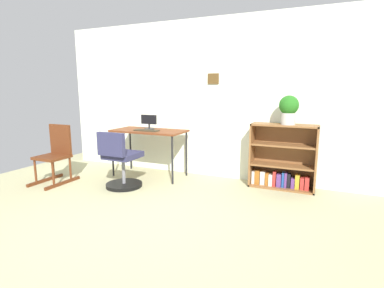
# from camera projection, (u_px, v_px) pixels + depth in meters

# --- Properties ---
(ground_plane) EXTENTS (6.24, 6.24, 0.00)m
(ground_plane) POSITION_uv_depth(u_px,v_px,m) (128.00, 226.00, 3.13)
(ground_plane) COLOR tan
(wall_back) EXTENTS (5.20, 0.12, 2.48)m
(wall_back) POSITION_uv_depth(u_px,v_px,m) (205.00, 99.00, 4.84)
(wall_back) COLOR silver
(wall_back) RESTS_ON ground_plane
(desk) EXTENTS (1.17, 0.57, 0.76)m
(desk) POSITION_uv_depth(u_px,v_px,m) (149.00, 134.00, 4.82)
(desk) COLOR brown
(desk) RESTS_ON ground_plane
(monitor) EXTENTS (0.28, 0.16, 0.23)m
(monitor) POSITION_uv_depth(u_px,v_px,m) (149.00, 122.00, 4.86)
(monitor) COLOR #262628
(monitor) RESTS_ON desk
(keyboard) EXTENTS (0.40, 0.14, 0.02)m
(keyboard) POSITION_uv_depth(u_px,v_px,m) (146.00, 130.00, 4.69)
(keyboard) COLOR #363020
(keyboard) RESTS_ON desk
(office_chair) EXTENTS (0.52, 0.55, 0.83)m
(office_chair) POSITION_uv_depth(u_px,v_px,m) (121.00, 164.00, 4.28)
(office_chair) COLOR black
(office_chair) RESTS_ON ground_plane
(rocking_chair) EXTENTS (0.42, 0.64, 0.87)m
(rocking_chair) POSITION_uv_depth(u_px,v_px,m) (56.00, 153.00, 4.55)
(rocking_chair) COLOR #582913
(rocking_chair) RESTS_ON ground_plane
(bookshelf_low) EXTENTS (0.91, 0.30, 0.92)m
(bookshelf_low) POSITION_uv_depth(u_px,v_px,m) (282.00, 161.00, 4.30)
(bookshelf_low) COLOR brown
(bookshelf_low) RESTS_ON ground_plane
(potted_plant_on_shelf) EXTENTS (0.26, 0.26, 0.40)m
(potted_plant_on_shelf) POSITION_uv_depth(u_px,v_px,m) (289.00, 108.00, 4.10)
(potted_plant_on_shelf) COLOR #B7B2A8
(potted_plant_on_shelf) RESTS_ON bookshelf_low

